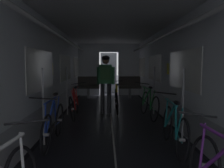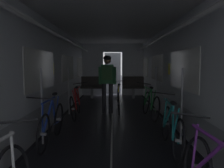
{
  "view_description": "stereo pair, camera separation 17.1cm",
  "coord_description": "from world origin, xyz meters",
  "views": [
    {
      "loc": [
        -0.14,
        -2.11,
        1.45
      ],
      "look_at": [
        0.0,
        3.32,
        1.01
      ],
      "focal_mm": 37.65,
      "sensor_mm": 36.0,
      "label": 1
    },
    {
      "loc": [
        0.03,
        -2.11,
        1.45
      ],
      "look_at": [
        0.0,
        3.32,
        1.01
      ],
      "focal_mm": 37.65,
      "sensor_mm": 36.0,
      "label": 2
    }
  ],
  "objects": [
    {
      "name": "bicycle_teal",
      "position": [
        1.01,
        1.78,
        0.38
      ],
      "size": [
        0.44,
        1.69,
        0.95
      ],
      "color": "black",
      "rests_on": "ground"
    },
    {
      "name": "bicycle_blue",
      "position": [
        -1.1,
        2.11,
        0.38
      ],
      "size": [
        0.44,
        1.69,
        0.95
      ],
      "color": "black",
      "rests_on": "ground"
    },
    {
      "name": "bench_seat_far_left",
      "position": [
        -0.9,
        8.07,
        0.57
      ],
      "size": [
        0.98,
        0.51,
        0.95
      ],
      "color": "gray",
      "rests_on": "ground"
    },
    {
      "name": "person_cyclist_aisle",
      "position": [
        -0.15,
        4.82,
        1.07
      ],
      "size": [
        0.54,
        0.4,
        1.73
      ],
      "color": "#2D2D33",
      "rests_on": "ground"
    },
    {
      "name": "bench_seat_far_right",
      "position": [
        0.9,
        8.07,
        0.57
      ],
      "size": [
        0.98,
        0.51,
        0.95
      ],
      "color": "gray",
      "rests_on": "ground"
    },
    {
      "name": "bicycle_red",
      "position": [
        -1.01,
        4.28,
        0.38
      ],
      "size": [
        0.44,
        1.69,
        0.96
      ],
      "color": "black",
      "rests_on": "ground"
    },
    {
      "name": "bicycle_yellow_in_aisle",
      "position": [
        0.19,
        5.08,
        0.38
      ],
      "size": [
        0.44,
        1.69,
        0.94
      ],
      "color": "black",
      "rests_on": "ground"
    },
    {
      "name": "bicycle_green",
      "position": [
        1.04,
        4.24,
        0.38
      ],
      "size": [
        0.49,
        1.7,
        0.96
      ],
      "color": "black",
      "rests_on": "ground"
    },
    {
      "name": "train_car_shell",
      "position": [
        -0.0,
        3.6,
        1.7
      ],
      "size": [
        3.14,
        12.34,
        2.57
      ],
      "color": "black",
      "rests_on": "ground"
    }
  ]
}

